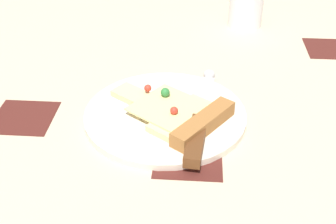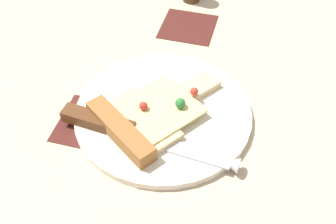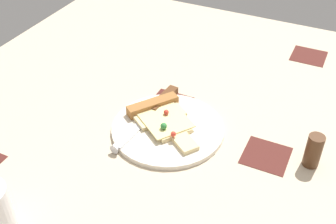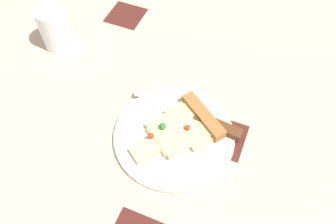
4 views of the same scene
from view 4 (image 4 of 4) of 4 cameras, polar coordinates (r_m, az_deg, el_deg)
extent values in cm
cube|color=#C6B293|center=(68.84, -1.88, -8.27)|extent=(129.12, 129.12, 3.00)
cube|color=#4C1E19|center=(70.79, 8.95, -4.13)|extent=(9.00, 9.00, 0.20)
cube|color=#4C1E19|center=(95.37, -6.97, 15.52)|extent=(9.00, 9.00, 0.20)
cylinder|color=silver|center=(69.36, 1.01, -3.98)|extent=(24.19, 24.19, 1.06)
cube|color=beige|center=(69.76, 3.79, -2.03)|extent=(11.28, 12.44, 1.00)
cube|color=beige|center=(68.06, -0.04, -4.11)|extent=(8.74, 9.11, 1.00)
cube|color=beige|center=(66.87, -3.70, -6.05)|extent=(6.32, 5.95, 1.00)
cube|color=#EDD88C|center=(68.23, 1.74, -2.86)|extent=(13.49, 13.30, 0.30)
cube|color=#9E6633|center=(70.36, 5.83, -0.67)|extent=(9.10, 11.27, 2.20)
sphere|color=red|center=(67.67, 3.28, -2.57)|extent=(1.14, 1.14, 1.14)
sphere|color=red|center=(66.67, -2.78, -3.93)|extent=(1.13, 1.13, 1.13)
sphere|color=#2D7A38|center=(67.60, -0.86, -2.34)|extent=(1.39, 1.39, 1.39)
cube|color=silver|center=(72.75, -0.51, 1.13)|extent=(3.17, 12.14, 0.30)
cone|color=silver|center=(74.68, -4.58, 2.87)|extent=(2.19, 2.19, 2.00)
cube|color=#593319|center=(69.74, 8.21, -2.29)|extent=(3.17, 10.17, 1.60)
cylinder|color=white|center=(87.40, -18.25, 13.08)|extent=(7.09, 7.09, 10.17)
camera|label=1|loc=(0.61, 61.67, 3.05)|focal=47.50mm
camera|label=2|loc=(0.77, 5.57, 42.39)|focal=45.64mm
camera|label=3|loc=(0.75, -74.75, 19.97)|focal=45.32mm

